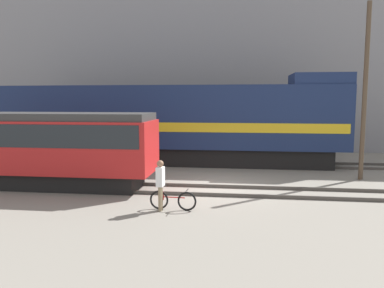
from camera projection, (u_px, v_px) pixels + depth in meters
name	position (u px, v px, depth m)	size (l,w,h in m)	color
ground_plane	(216.00, 189.00, 15.53)	(120.00, 120.00, 0.00)	gray
track_near	(215.00, 190.00, 14.94)	(60.00, 1.50, 0.14)	#47423D
track_far	(223.00, 163.00, 21.37)	(60.00, 1.51, 0.14)	#47423D
building_backdrop	(229.00, 57.00, 29.36)	(40.10, 6.00, 14.06)	gray
freight_locomotive	(165.00, 123.00, 21.54)	(20.36, 3.04, 5.05)	black
streetcar	(37.00, 145.00, 15.70)	(9.93, 2.54, 3.13)	black
bicycle	(173.00, 200.00, 12.46)	(1.60, 0.44, 0.71)	black
person	(160.00, 180.00, 12.31)	(0.24, 0.37, 1.69)	#8C7A5B
utility_pole_left	(365.00, 93.00, 16.87)	(0.21, 0.21, 7.98)	#4C3D2D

